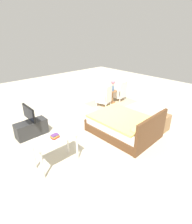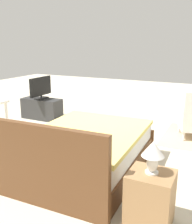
# 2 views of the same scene
# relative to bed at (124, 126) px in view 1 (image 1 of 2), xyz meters

# --- Properties ---
(ground_plane) EXTENTS (16.00, 16.00, 0.00)m
(ground_plane) POSITION_rel_bed_xyz_m (0.16, -1.17, -0.30)
(ground_plane) COLOR beige
(floor_rug) EXTENTS (2.10, 1.50, 0.01)m
(floor_rug) POSITION_rel_bed_xyz_m (-1.74, -2.16, -0.30)
(floor_rug) COLOR tan
(floor_rug) RESTS_ON ground_plane
(bed) EXTENTS (1.55, 2.06, 0.96)m
(bed) POSITION_rel_bed_xyz_m (0.00, 0.00, 0.00)
(bed) COLOR brown
(bed) RESTS_ON ground_plane
(armchair_by_window_left) EXTENTS (0.61, 0.61, 0.92)m
(armchair_by_window_left) POSITION_rel_bed_xyz_m (-2.25, -2.10, 0.08)
(armchair_by_window_left) COLOR white
(armchair_by_window_left) RESTS_ON floor_rug
(armchair_by_window_right) EXTENTS (0.68, 0.68, 0.92)m
(armchair_by_window_right) POSITION_rel_bed_xyz_m (-1.25, -2.11, 0.08)
(armchair_by_window_right) COLOR white
(armchair_by_window_right) RESTS_ON floor_rug
(side_table) EXTENTS (0.40, 0.40, 0.58)m
(side_table) POSITION_rel_bed_xyz_m (-1.74, -2.10, 0.07)
(side_table) COLOR #936038
(side_table) RESTS_ON ground_plane
(flower_vase) EXTENTS (0.17, 0.17, 0.48)m
(flower_vase) POSITION_rel_bed_xyz_m (-1.74, -2.10, 0.58)
(flower_vase) COLOR #4C709E
(flower_vase) RESTS_ON side_table
(nightstand) EXTENTS (0.44, 0.41, 0.56)m
(nightstand) POSITION_rel_bed_xyz_m (-1.12, 0.68, -0.02)
(nightstand) COLOR #997047
(nightstand) RESTS_ON ground_plane
(table_lamp) EXTENTS (0.22, 0.22, 0.33)m
(table_lamp) POSITION_rel_bed_xyz_m (-1.12, 0.68, 0.48)
(table_lamp) COLOR silver
(table_lamp) RESTS_ON nightstand
(tv_stand) EXTENTS (0.96, 0.40, 0.49)m
(tv_stand) POSITION_rel_bed_xyz_m (2.20, -1.91, -0.06)
(tv_stand) COLOR #2D2D2D
(tv_stand) RESTS_ON ground_plane
(tv_flatscreen) EXTENTS (0.20, 0.75, 0.51)m
(tv_flatscreen) POSITION_rel_bed_xyz_m (2.20, -1.91, 0.45)
(tv_flatscreen) COLOR black
(tv_flatscreen) RESTS_ON tv_stand
(vanity_desk) EXTENTS (1.04, 0.52, 0.78)m
(vanity_desk) POSITION_rel_bed_xyz_m (2.31, -0.22, 0.36)
(vanity_desk) COLOR silver
(vanity_desk) RESTS_ON ground_plane
(book_stack) EXTENTS (0.20, 0.18, 0.09)m
(book_stack) POSITION_rel_bed_xyz_m (2.32, -0.18, 0.53)
(book_stack) COLOR #AD2823
(book_stack) RESTS_ON vanity_desk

